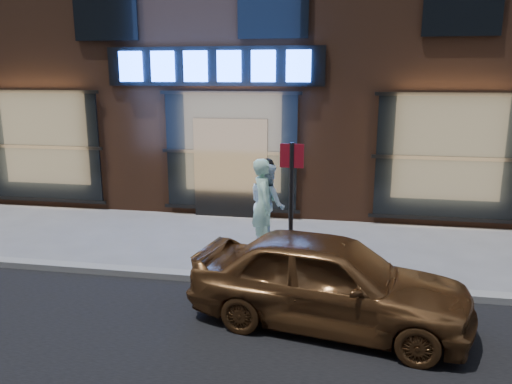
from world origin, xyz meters
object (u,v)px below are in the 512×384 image
man_bowtie (263,204)px  sign_post (291,201)px  man_cap (267,204)px  gold_sedan (329,280)px

man_bowtie → sign_post: 1.89m
man_cap → gold_sedan: bearing=171.4°
gold_sedan → man_cap: bearing=33.4°
man_bowtie → gold_sedan: size_ratio=0.48×
man_bowtie → man_cap: 0.28m
sign_post → man_bowtie: bearing=117.4°
man_bowtie → gold_sedan: (1.40, -2.93, -0.26)m
gold_sedan → sign_post: bearing=38.5°
gold_sedan → sign_post: sign_post is taller
man_bowtie → sign_post: (0.73, -1.67, 0.52)m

